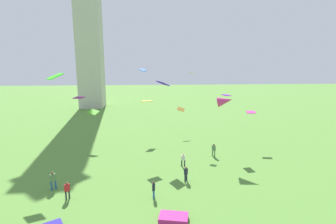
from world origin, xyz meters
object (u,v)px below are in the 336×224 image
at_px(kite_flying_0, 79,98).
at_px(kite_flying_4, 181,109).
at_px(kite_flying_6, 192,73).
at_px(kite_flying_10, 251,112).
at_px(kite_flying_7, 55,76).
at_px(person_2, 214,149).
at_px(person_3, 53,179).
at_px(person_4, 186,173).
at_px(kite_flying_2, 143,70).
at_px(person_0, 154,188).
at_px(person_5, 183,159).
at_px(kite_flying_5, 226,95).
at_px(kite_bundle_0, 174,218).
at_px(kite_flying_9, 93,112).
at_px(kite_flying_1, 163,83).
at_px(kite_flying_3, 147,101).
at_px(person_1, 67,189).
at_px(kite_flying_8, 225,101).
at_px(monument_obelisk, 88,9).

relative_size(kite_flying_0, kite_flying_4, 1.39).
distance_m(kite_flying_6, kite_flying_10, 10.15).
height_order(kite_flying_0, kite_flying_10, kite_flying_0).
bearing_deg(kite_flying_7, person_2, 143.07).
bearing_deg(person_3, person_4, 136.49).
height_order(person_4, kite_flying_2, kite_flying_2).
bearing_deg(person_0, person_5, -22.09).
distance_m(kite_flying_2, kite_flying_7, 17.54).
bearing_deg(kite_flying_5, person_5, -55.07).
height_order(person_2, kite_flying_6, kite_flying_6).
xyz_separation_m(person_0, person_3, (-9.44, 2.15, 0.13)).
bearing_deg(kite_bundle_0, kite_flying_10, 53.56).
xyz_separation_m(person_4, kite_bundle_0, (-1.85, -6.46, -0.67)).
height_order(person_4, person_5, person_4).
distance_m(person_2, kite_flying_0, 18.35).
height_order(kite_flying_0, kite_bundle_0, kite_flying_0).
bearing_deg(kite_flying_7, kite_flying_9, -147.80).
bearing_deg(kite_flying_5, person_3, -68.11).
xyz_separation_m(person_4, kite_flying_1, (-1.90, 8.37, 8.32)).
bearing_deg(person_0, kite_bundle_0, -152.43).
bearing_deg(kite_flying_3, person_1, 25.81).
bearing_deg(person_4, person_0, -14.92).
relative_size(kite_flying_0, kite_bundle_0, 0.84).
xyz_separation_m(person_2, kite_flying_8, (1.05, -0.43, 6.30)).
bearing_deg(kite_bundle_0, person_0, 112.45).
bearing_deg(kite_flying_8, kite_flying_4, 40.09).
bearing_deg(person_2, kite_flying_3, 55.58).
xyz_separation_m(person_1, kite_flying_0, (-1.64, 11.60, 6.52)).
bearing_deg(person_0, kite_flying_10, -41.05).
relative_size(person_2, person_4, 1.06).
distance_m(person_4, person_5, 3.89).
distance_m(kite_flying_2, kite_flying_8, 17.17).
distance_m(person_2, kite_flying_7, 20.58).
relative_size(person_1, kite_bundle_0, 0.75).
bearing_deg(kite_flying_0, person_0, 0.93).
bearing_deg(kite_flying_9, kite_flying_5, 20.45).
bearing_deg(person_5, person_1, -125.59).
bearing_deg(kite_flying_6, kite_flying_2, -2.55).
xyz_separation_m(person_4, kite_flying_7, (-13.70, 4.64, 9.46)).
relative_size(monument_obelisk, kite_flying_4, 37.14).
distance_m(person_4, kite_flying_8, 10.47).
bearing_deg(kite_flying_2, person_0, -155.26).
bearing_deg(kite_flying_3, person_0, 63.74).
relative_size(kite_flying_4, kite_flying_6, 1.39).
relative_size(kite_flying_1, kite_flying_7, 1.10).
relative_size(kite_flying_2, kite_flying_7, 0.92).
bearing_deg(person_0, monument_obelisk, 23.08).
distance_m(person_0, kite_flying_5, 17.24).
xyz_separation_m(kite_flying_9, kite_bundle_0, (9.79, -19.03, -4.63)).
height_order(kite_flying_7, kite_flying_9, kite_flying_7).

